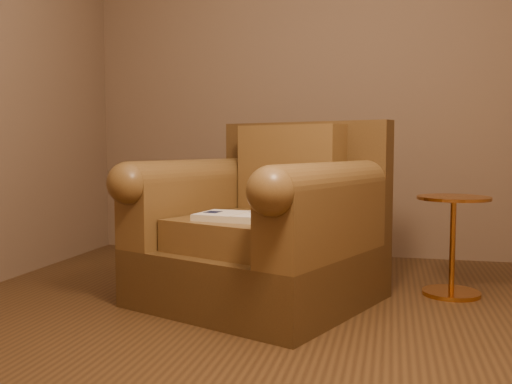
# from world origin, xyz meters

# --- Properties ---
(floor) EXTENTS (4.00, 4.00, 0.00)m
(floor) POSITION_xyz_m (0.00, 0.00, 0.00)
(floor) COLOR #4D321A
(floor) RESTS_ON ground
(armchair) EXTENTS (1.43, 1.40, 1.00)m
(armchair) POSITION_xyz_m (-0.30, 0.58, 0.39)
(armchair) COLOR #50371A
(armchair) RESTS_ON floor
(teddy_bear) EXTENTS (0.20, 0.23, 0.27)m
(teddy_bear) POSITION_xyz_m (-0.20, 0.64, 0.58)
(teddy_bear) COLOR beige
(teddy_bear) RESTS_ON armchair
(guidebook) EXTENTS (0.48, 0.33, 0.04)m
(guidebook) POSITION_xyz_m (-0.36, 0.33, 0.50)
(guidebook) COLOR beige
(guidebook) RESTS_ON armchair
(side_table) EXTENTS (0.41, 0.41, 0.57)m
(side_table) POSITION_xyz_m (0.74, 0.92, 0.31)
(side_table) COLOR #D08639
(side_table) RESTS_ON floor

